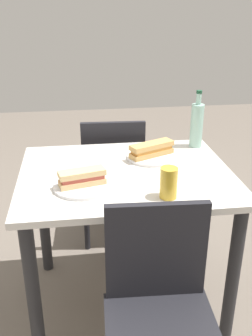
# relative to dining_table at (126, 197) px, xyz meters

# --- Properties ---
(ground_plane) EXTENTS (8.00, 8.00, 0.00)m
(ground_plane) POSITION_rel_dining_table_xyz_m (0.00, 0.00, -0.64)
(ground_plane) COLOR #6B6056
(dining_table) EXTENTS (1.00, 0.79, 0.78)m
(dining_table) POSITION_rel_dining_table_xyz_m (0.00, 0.00, 0.00)
(dining_table) COLOR beige
(dining_table) RESTS_ON ground
(chair_far) EXTENTS (0.42, 0.42, 0.87)m
(chair_far) POSITION_rel_dining_table_xyz_m (-0.00, 0.59, -0.14)
(chair_far) COLOR black
(chair_far) RESTS_ON ground
(chair_near) EXTENTS (0.42, 0.42, 0.87)m
(chair_near) POSITION_rel_dining_table_xyz_m (0.04, -0.59, -0.14)
(chair_near) COLOR black
(chair_near) RESTS_ON ground
(plate_near) EXTENTS (0.25, 0.25, 0.01)m
(plate_near) POSITION_rel_dining_table_xyz_m (-0.21, -0.14, 0.14)
(plate_near) COLOR white
(plate_near) RESTS_ON dining_table
(baguette_sandwich_near) EXTENTS (0.21, 0.12, 0.07)m
(baguette_sandwich_near) POSITION_rel_dining_table_xyz_m (-0.21, -0.14, 0.18)
(baguette_sandwich_near) COLOR #DBB77A
(baguette_sandwich_near) RESTS_ON plate_near
(knife_near) EXTENTS (0.17, 0.06, 0.01)m
(knife_near) POSITION_rel_dining_table_xyz_m (-0.23, -0.09, 0.15)
(knife_near) COLOR silver
(knife_near) RESTS_ON plate_near
(plate_far) EXTENTS (0.25, 0.25, 0.01)m
(plate_far) POSITION_rel_dining_table_xyz_m (0.15, 0.15, 0.14)
(plate_far) COLOR white
(plate_far) RESTS_ON dining_table
(baguette_sandwich_far) EXTENTS (0.24, 0.16, 0.07)m
(baguette_sandwich_far) POSITION_rel_dining_table_xyz_m (0.15, 0.15, 0.18)
(baguette_sandwich_far) COLOR tan
(baguette_sandwich_far) RESTS_ON plate_far
(knife_far) EXTENTS (0.16, 0.09, 0.01)m
(knife_far) POSITION_rel_dining_table_xyz_m (0.12, 0.20, 0.15)
(knife_far) COLOR silver
(knife_far) RESTS_ON plate_far
(water_bottle) EXTENTS (0.07, 0.07, 0.31)m
(water_bottle) POSITION_rel_dining_table_xyz_m (0.43, 0.29, 0.26)
(water_bottle) COLOR #99C6B7
(water_bottle) RESTS_ON dining_table
(beer_glass) EXTENTS (0.07, 0.07, 0.13)m
(beer_glass) POSITION_rel_dining_table_xyz_m (0.14, -0.27, 0.20)
(beer_glass) COLOR gold
(beer_glass) RESTS_ON dining_table
(paper_napkin) EXTENTS (0.15, 0.15, 0.00)m
(paper_napkin) POSITION_rel_dining_table_xyz_m (-0.21, 0.25, 0.14)
(paper_napkin) COLOR white
(paper_napkin) RESTS_ON dining_table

